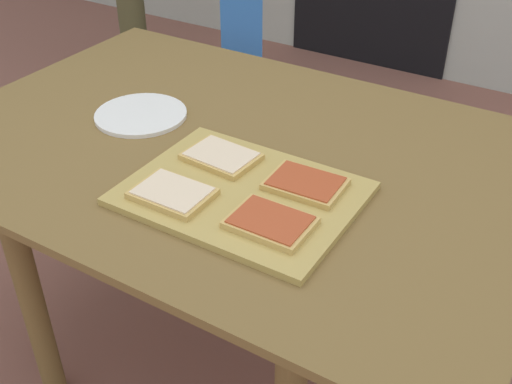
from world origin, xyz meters
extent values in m
plane|color=brown|center=(0.00, 0.00, 0.00)|extent=(16.00, 16.00, 0.00)
cube|color=brown|center=(0.00, 0.00, 0.68)|extent=(1.35, 0.93, 0.02)
cylinder|color=brown|center=(-0.35, -0.35, 0.34)|extent=(0.06, 0.06, 0.67)
cylinder|color=brown|center=(-0.35, 0.35, 0.34)|extent=(0.06, 0.06, 0.67)
cylinder|color=brown|center=(0.35, 0.35, 0.34)|extent=(0.06, 0.06, 0.67)
cube|color=tan|center=(0.13, -0.16, 0.70)|extent=(0.44, 0.33, 0.01)
cube|color=tan|center=(0.03, -0.08, 0.71)|extent=(0.15, 0.12, 0.01)
cube|color=beige|center=(0.03, -0.08, 0.72)|extent=(0.14, 0.11, 0.00)
cube|color=tan|center=(0.03, -0.24, 0.71)|extent=(0.15, 0.11, 0.01)
cube|color=beige|center=(0.03, -0.24, 0.72)|extent=(0.13, 0.10, 0.00)
cube|color=tan|center=(0.23, -0.22, 0.71)|extent=(0.15, 0.11, 0.01)
cube|color=#B14624|center=(0.23, -0.22, 0.72)|extent=(0.13, 0.10, 0.00)
cube|color=tan|center=(0.23, -0.08, 0.71)|extent=(0.15, 0.11, 0.01)
cube|color=#B14624|center=(0.23, -0.08, 0.72)|extent=(0.14, 0.10, 0.00)
cylinder|color=white|center=(-0.26, 0.00, 0.70)|extent=(0.22, 0.22, 0.01)
cylinder|color=#263245|center=(-0.53, 0.88, 0.21)|extent=(0.09, 0.09, 0.42)
cylinder|color=#263245|center=(-0.46, 0.76, 0.21)|extent=(0.09, 0.09, 0.42)
cube|color=blue|center=(-0.49, 0.82, 0.61)|extent=(0.24, 0.28, 0.38)
camera|label=1|loc=(0.67, -0.99, 1.38)|focal=43.87mm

